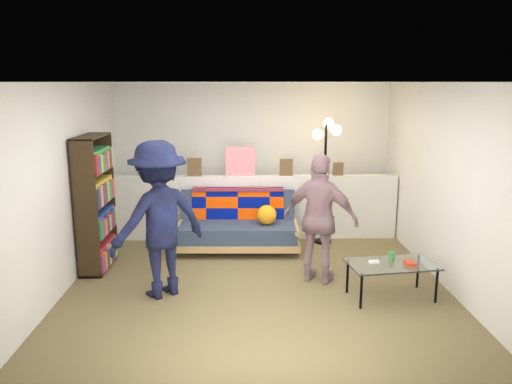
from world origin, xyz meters
TOP-DOWN VIEW (x-y plane):
  - ground at (0.00, 0.00)m, footprint 5.00×5.00m
  - room_shell at (0.00, 0.47)m, footprint 4.60×5.05m
  - half_wall_ledge at (0.00, 1.80)m, footprint 4.45×0.15m
  - ledge_decor at (-0.23, 1.78)m, footprint 2.97×0.02m
  - futon_sofa at (-0.23, 1.26)m, footprint 1.80×0.91m
  - bookshelf at (-2.08, 0.61)m, footprint 0.29×0.87m
  - coffee_table at (1.51, -0.47)m, footprint 1.04×0.67m
  - floor_lamp at (1.08, 1.58)m, footprint 0.40×0.35m
  - person_left at (-1.11, -0.29)m, footprint 1.32×1.22m
  - person_right at (0.76, 0.03)m, footprint 1.00×0.75m

SIDE VIEW (x-z plane):
  - ground at x=0.00m, z-range 0.00..0.00m
  - futon_sofa at x=-0.23m, z-range -0.03..0.74m
  - coffee_table at x=1.51m, z-range 0.13..0.63m
  - half_wall_ledge at x=0.00m, z-range 0.00..1.00m
  - person_right at x=0.76m, z-range 0.00..1.58m
  - bookshelf at x=-2.08m, z-range -0.06..1.69m
  - person_left at x=-1.11m, z-range 0.00..1.78m
  - ledge_decor at x=-0.23m, z-range 0.95..1.40m
  - floor_lamp at x=1.08m, z-range 0.39..2.28m
  - room_shell at x=0.00m, z-range 0.45..2.90m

